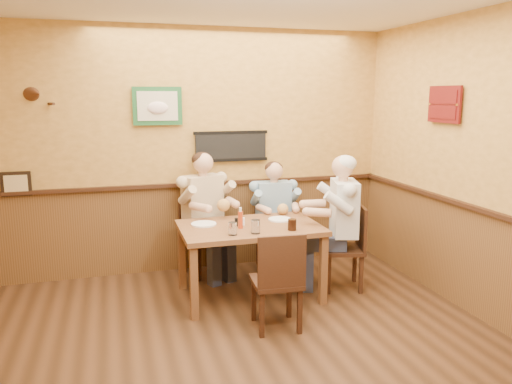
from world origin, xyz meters
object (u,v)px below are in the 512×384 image
chair_right_end (343,247)px  salt_shaker (243,222)px  diner_white_elder (343,230)px  dining_table (250,234)px  diner_tan_shirt (203,220)px  water_glass_left (233,229)px  chair_near_side (276,279)px  diner_blue_polo (273,221)px  chair_back_right (273,235)px  chair_back_left (203,236)px  cola_tumbler (292,225)px  pepper_shaker (236,222)px  water_glass_mid (256,227)px  hot_sauce_bottle (240,219)px

chair_right_end → salt_shaker: chair_right_end is taller
diner_white_elder → salt_shaker: size_ratio=16.09×
dining_table → chair_right_end: (1.01, -0.06, -0.21)m
diner_tan_shirt → water_glass_left: 1.09m
chair_near_side → dining_table: bearing=-83.3°
dining_table → salt_shaker: 0.15m
salt_shaker → diner_blue_polo: bearing=52.5°
diner_white_elder → chair_back_right: bearing=-131.7°
diner_white_elder → chair_back_left: bearing=-106.1°
dining_table → chair_back_right: (0.50, 0.75, -0.25)m
diner_tan_shirt → cola_tumbler: diner_tan_shirt is taller
chair_back_right → pepper_shaker: size_ratio=9.57×
water_glass_mid → chair_back_left: bearing=106.1°
water_glass_left → hot_sauce_bottle: (0.13, 0.21, 0.03)m
chair_back_right → pepper_shaker: 1.05m
chair_right_end → water_glass_mid: chair_right_end is taller
chair_back_left → hot_sauce_bottle: size_ratio=4.70×
chair_right_end → chair_near_side: chair_right_end is taller
water_glass_mid → diner_white_elder: bearing=12.9°
diner_tan_shirt → water_glass_mid: bearing=-94.6°
salt_shaker → water_glass_mid: bearing=-83.3°
chair_near_side → water_glass_left: 0.64m
chair_back_right → pepper_shaker: (-0.64, -0.74, 0.39)m
dining_table → diner_white_elder: diner_white_elder is taller
diner_white_elder → salt_shaker: (-1.07, 0.08, 0.15)m
dining_table → diner_tan_shirt: diner_tan_shirt is taller
dining_table → hot_sauce_bottle: bearing=-146.9°
dining_table → hot_sauce_bottle: hot_sauce_bottle is taller
water_glass_mid → water_glass_left: bearing=178.3°
dining_table → diner_tan_shirt: bearing=113.4°
chair_back_right → chair_right_end: chair_right_end is taller
chair_right_end → diner_tan_shirt: diner_tan_shirt is taller
water_glass_left → pepper_shaker: 0.32m
chair_back_left → pepper_shaker: chair_back_left is taller
chair_right_end → water_glass_mid: (-1.04, -0.24, 0.37)m
pepper_shaker → dining_table: bearing=-3.6°
chair_back_right → diner_tan_shirt: size_ratio=0.63×
diner_blue_polo → hot_sauce_bottle: (-0.61, -0.83, 0.27)m
chair_right_end → diner_blue_polo: 0.97m
chair_right_end → water_glass_mid: bearing=-61.3°
diner_white_elder → hot_sauce_bottle: diner_white_elder is taller
chair_back_right → salt_shaker: 1.00m
diner_blue_polo → water_glass_left: bearing=-122.8°
water_glass_mid → salt_shaker: size_ratio=1.65×
diner_blue_polo → chair_near_side: bearing=-104.4°
chair_right_end → diner_white_elder: diner_white_elder is taller
dining_table → diner_blue_polo: size_ratio=1.21×
water_glass_mid → hot_sauce_bottle: hot_sauce_bottle is taller
pepper_shaker → chair_right_end: bearing=-3.4°
diner_white_elder → salt_shaker: diner_white_elder is taller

